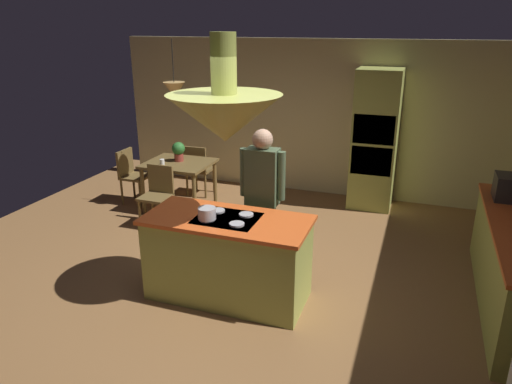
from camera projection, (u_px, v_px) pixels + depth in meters
The scene contains 14 objects.
ground at pixel (236, 286), 5.30m from camera, with size 8.16×8.16×0.00m, color olive.
wall_back at pixel (312, 118), 7.93m from camera, with size 6.80×0.10×2.55m, color beige.
kitchen_island at pixel (228, 258), 4.97m from camera, with size 1.71×0.79×0.93m.
oven_tower at pixel (375, 140), 7.29m from camera, with size 0.66×0.62×2.15m.
dining_table at pixel (179, 169), 7.30m from camera, with size 0.99×0.85×0.76m.
person_at_island at pixel (262, 192), 5.34m from camera, with size 0.53×0.23×1.70m.
range_hood at pixel (225, 115), 4.46m from camera, with size 1.10×1.10×1.00m.
pendant_light_over_table at pixel (174, 90), 6.89m from camera, with size 0.32×0.32×0.82m.
chair_facing_island at pixel (158, 191), 6.78m from camera, with size 0.40×0.40×0.87m.
chair_by_back_wall at pixel (198, 167), 7.93m from camera, with size 0.40×0.40×0.87m.
chair_at_corner at pixel (131, 172), 7.63m from camera, with size 0.40×0.40×0.87m.
potted_plant_on_table at pixel (179, 150), 7.28m from camera, with size 0.20×0.20×0.30m.
cup_on_table at pixel (162, 162), 7.11m from camera, with size 0.07×0.07×0.09m, color white.
cooking_pot_on_cooktop at pixel (207, 213), 4.73m from camera, with size 0.18×0.18×0.12m, color #B2B2B7.
Camera 1 is at (1.77, -4.28, 2.79)m, focal length 33.23 mm.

